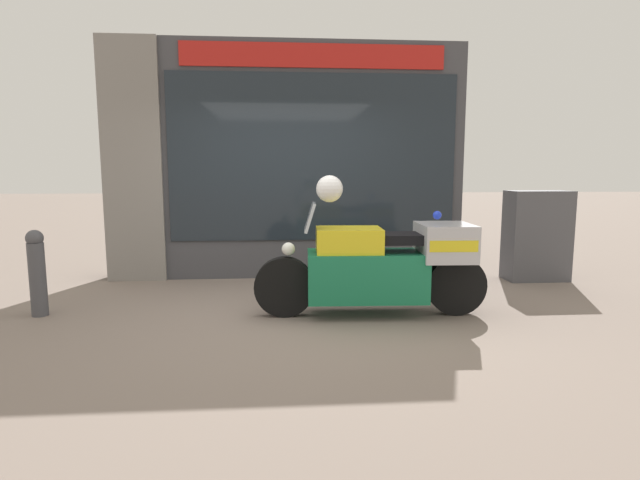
{
  "coord_description": "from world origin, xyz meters",
  "views": [
    {
      "loc": [
        -0.09,
        -5.21,
        1.52
      ],
      "look_at": [
        0.34,
        0.36,
        0.74
      ],
      "focal_mm": 28.0,
      "sensor_mm": 36.0,
      "label": 1
    }
  ],
  "objects_px": {
    "utility_cabinet": "(537,236)",
    "street_bollard": "(37,271)",
    "white_helmet": "(330,189)",
    "paramedic_motorcycle": "(383,264)"
  },
  "relations": [
    {
      "from": "white_helmet",
      "to": "utility_cabinet",
      "type": "bearing_deg",
      "value": 26.76
    },
    {
      "from": "white_helmet",
      "to": "street_bollard",
      "type": "xyz_separation_m",
      "value": [
        -3.05,
        0.23,
        -0.86
      ]
    },
    {
      "from": "paramedic_motorcycle",
      "to": "utility_cabinet",
      "type": "xyz_separation_m",
      "value": [
        2.49,
        1.56,
        0.07
      ]
    },
    {
      "from": "paramedic_motorcycle",
      "to": "white_helmet",
      "type": "bearing_deg",
      "value": -0.0
    },
    {
      "from": "paramedic_motorcycle",
      "to": "utility_cabinet",
      "type": "relative_size",
      "value": 1.96
    },
    {
      "from": "paramedic_motorcycle",
      "to": "street_bollard",
      "type": "distance_m",
      "value": 3.62
    },
    {
      "from": "white_helmet",
      "to": "street_bollard",
      "type": "height_order",
      "value": "white_helmet"
    },
    {
      "from": "utility_cabinet",
      "to": "white_helmet",
      "type": "xyz_separation_m",
      "value": [
        -3.05,
        -1.54,
        0.71
      ]
    },
    {
      "from": "utility_cabinet",
      "to": "street_bollard",
      "type": "bearing_deg",
      "value": -167.93
    },
    {
      "from": "utility_cabinet",
      "to": "street_bollard",
      "type": "relative_size",
      "value": 1.37
    }
  ]
}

